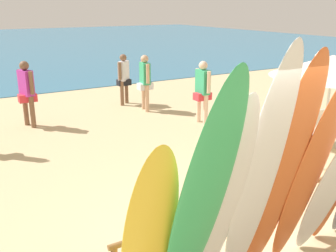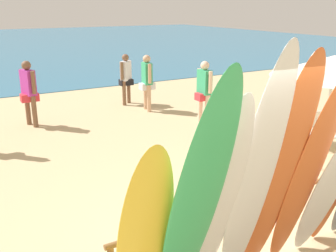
{
  "view_description": "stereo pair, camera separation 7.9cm",
  "coord_description": "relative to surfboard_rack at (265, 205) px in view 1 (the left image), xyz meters",
  "views": [
    {
      "loc": [
        -3.26,
        -3.15,
        3.01
      ],
      "look_at": [
        0.0,
        2.44,
        0.98
      ],
      "focal_mm": 41.49,
      "sensor_mm": 36.0,
      "label": 1
    },
    {
      "loc": [
        -3.19,
        -3.19,
        3.01
      ],
      "look_at": [
        0.0,
        2.44,
        0.98
      ],
      "focal_mm": 41.49,
      "sensor_mm": 36.0,
      "label": 2
    }
  ],
  "objects": [
    {
      "name": "ground",
      "position": [
        0.0,
        14.0,
        -0.6
      ],
      "size": [
        60.0,
        60.0,
        0.0
      ],
      "primitive_type": "plane",
      "color": "tan"
    },
    {
      "name": "surfboard_rack",
      "position": [
        0.0,
        0.0,
        0.0
      ],
      "size": [
        4.22,
        0.07,
        0.73
      ],
      "color": "brown",
      "rests_on": "ground"
    },
    {
      "name": "surfboard_yellow_0",
      "position": [
        -1.9,
        -0.48,
        0.41
      ],
      "size": [
        0.55,
        0.65,
        2.01
      ],
      "primitive_type": "ellipsoid",
      "rotation": [
        0.27,
        0.0,
        -0.06
      ],
      "color": "yellow",
      "rests_on": "ground"
    },
    {
      "name": "surfboard_green_1",
      "position": [
        -1.49,
        -0.68,
        0.72
      ],
      "size": [
        0.52,
        0.95,
        2.65
      ],
      "primitive_type": "ellipsoid",
      "rotation": [
        0.33,
        0.0,
        0.01
      ],
      "color": "#38B266",
      "rests_on": "ground"
    },
    {
      "name": "surfboard_white_2",
      "position": [
        -1.16,
        -0.55,
        0.58
      ],
      "size": [
        0.5,
        0.8,
        2.36
      ],
      "primitive_type": "ellipsoid",
      "rotation": [
        0.3,
        0.0,
        -0.03
      ],
      "color": "white",
      "rests_on": "ground"
    },
    {
      "name": "surfboard_white_3",
      "position": [
        -0.77,
        -0.62,
        0.79
      ],
      "size": [
        0.5,
        0.78,
        2.77
      ],
      "primitive_type": "ellipsoid",
      "rotation": [
        0.25,
        0.0,
        -0.03
      ],
      "color": "white",
      "rests_on": "ground"
    },
    {
      "name": "surfboard_orange_4",
      "position": [
        -0.42,
        -0.59,
        0.74
      ],
      "size": [
        0.57,
        0.84,
        2.68
      ],
      "primitive_type": "ellipsoid",
      "rotation": [
        0.27,
        0.0,
        -0.06
      ],
      "color": "orange",
      "rests_on": "ground"
    },
    {
      "name": "surfboard_orange_5",
      "position": [
        -0.01,
        -0.59,
        0.61
      ],
      "size": [
        0.48,
        0.74,
        2.43
      ],
      "primitive_type": "ellipsoid",
      "rotation": [
        0.27,
        0.0,
        0.02
      ],
      "color": "orange",
      "rests_on": "ground"
    },
    {
      "name": "surfboard_white_6",
      "position": [
        0.38,
        -0.6,
        0.37
      ],
      "size": [
        0.53,
        0.76,
        1.95
      ],
      "primitive_type": "ellipsoid",
      "rotation": [
        0.33,
        0.0,
        -0.06
      ],
      "color": "white",
      "rests_on": "ground"
    },
    {
      "name": "beachgoer_strolling",
      "position": [
        -1.51,
        6.93,
        0.37
      ],
      "size": [
        0.44,
        0.61,
        1.68
      ],
      "rotation": [
        0.0,
        0.0,
        5.02
      ],
      "color": "brown",
      "rests_on": "ground"
    },
    {
      "name": "beachgoer_midbeach",
      "position": [
        1.78,
        6.83,
        0.34
      ],
      "size": [
        0.42,
        0.61,
        1.63
      ],
      "rotation": [
        0.0,
        0.0,
        4.56
      ],
      "color": "tan",
      "rests_on": "ground"
    },
    {
      "name": "beachgoer_near_rack",
      "position": [
        2.47,
        4.91,
        0.35
      ],
      "size": [
        0.43,
        0.62,
        1.64
      ],
      "rotation": [
        0.0,
        0.0,
        4.69
      ],
      "color": "beige",
      "rests_on": "ground"
    },
    {
      "name": "beachgoer_by_water",
      "position": [
        1.55,
        7.83,
        0.3
      ],
      "size": [
        0.48,
        0.41,
        1.57
      ],
      "rotation": [
        0.0,
        0.0,
        3.84
      ],
      "color": "brown",
      "rests_on": "ground"
    },
    {
      "name": "beach_chair_red",
      "position": [
        3.73,
        2.25,
        -0.18
      ],
      "size": [
        0.56,
        0.77,
        0.8
      ],
      "rotation": [
        0.0,
        0.0,
        -0.08
      ],
      "color": "#B7B7BC",
      "rests_on": "ground"
    },
    {
      "name": "beach_umbrella",
      "position": [
        2.69,
        1.29,
        1.37
      ],
      "size": [
        2.18,
        2.18,
        2.17
      ],
      "color": "silver",
      "rests_on": "ground"
    }
  ]
}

